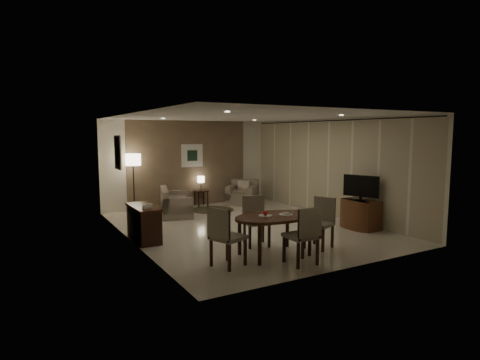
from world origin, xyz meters
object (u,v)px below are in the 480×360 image
chair_left (228,236)px  sofa (176,201)px  chair_far (257,221)px  floor_lamp (134,183)px  dining_table (275,236)px  chair_near (301,235)px  console_desk (144,223)px  armchair (242,193)px  chair_right (319,223)px  tv_cabinet (361,214)px  side_table (201,198)px

chair_left → sofa: size_ratio=0.65×
chair_far → floor_lamp: size_ratio=0.59×
dining_table → chair_near: size_ratio=1.56×
console_desk → armchair: size_ratio=1.35×
chair_left → armchair: 6.05m
console_desk → sofa: 2.77m
chair_near → chair_left: chair_left is taller
sofa → armchair: armchair is taller
dining_table → chair_far: chair_far is taller
chair_right → armchair: bearing=145.9°
floor_lamp → chair_right: bearing=-67.5°
armchair → chair_near: bearing=-64.0°
tv_cabinet → chair_far: bearing=-179.4°
console_desk → sofa: size_ratio=0.74×
tv_cabinet → sofa: sofa is taller
armchair → side_table: armchair is taller
sofa → chair_right: bearing=-147.6°
chair_left → floor_lamp: (-0.16, 5.54, 0.33)m
console_desk → dining_table: 2.92m
chair_left → tv_cabinet: bearing=-98.6°
armchair → tv_cabinet: bearing=-32.3°
armchair → floor_lamp: (-3.38, 0.42, 0.46)m
console_desk → sofa: sofa is taller
chair_near → sofa: chair_near is taller
chair_right → armchair: 5.16m
side_table → chair_near: bearing=-97.8°
chair_far → chair_right: same height
console_desk → chair_right: 3.69m
tv_cabinet → chair_left: 4.20m
chair_far → sofa: bearing=109.6°
floor_lamp → side_table: bearing=2.4°
chair_right → sofa: chair_right is taller
chair_right → side_table: (-0.09, 5.55, -0.26)m
dining_table → chair_right: chair_right is taller
chair_far → chair_right: bearing=-22.9°
sofa → armchair: (2.43, 0.46, 0.01)m
chair_near → chair_far: chair_near is taller
tv_cabinet → side_table: tv_cabinet is taller
tv_cabinet → sofa: 5.02m
chair_right → console_desk: bearing=-150.1°
chair_right → floor_lamp: bearing=-179.1°
dining_table → chair_left: size_ratio=1.55×
chair_left → chair_right: 2.10m
chair_near → chair_right: chair_near is taller
dining_table → armchair: bearing=66.5°
console_desk → floor_lamp: 3.26m
tv_cabinet → dining_table: (-3.05, -0.77, 0.03)m
chair_far → sofa: size_ratio=0.62×
sofa → chair_near: bearing=-159.4°
tv_cabinet → chair_right: 2.16m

